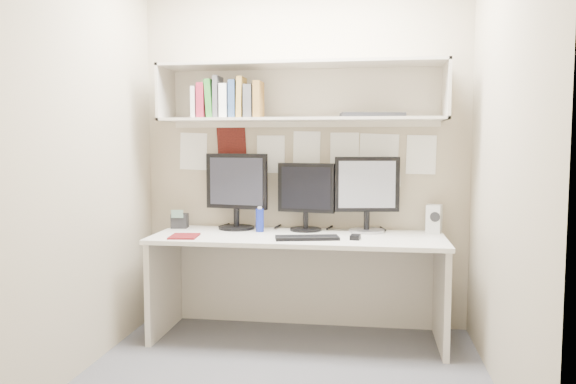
# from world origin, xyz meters

# --- Properties ---
(floor) EXTENTS (2.40, 2.00, 0.01)m
(floor) POSITION_xyz_m (0.00, 0.00, 0.00)
(floor) COLOR #4B4A50
(floor) RESTS_ON ground
(wall_back) EXTENTS (2.40, 0.02, 2.60)m
(wall_back) POSITION_xyz_m (0.00, 1.00, 1.30)
(wall_back) COLOR tan
(wall_back) RESTS_ON ground
(wall_front) EXTENTS (2.40, 0.02, 2.60)m
(wall_front) POSITION_xyz_m (0.00, -1.00, 1.30)
(wall_front) COLOR tan
(wall_front) RESTS_ON ground
(wall_left) EXTENTS (0.02, 2.00, 2.60)m
(wall_left) POSITION_xyz_m (-1.20, 0.00, 1.30)
(wall_left) COLOR tan
(wall_left) RESTS_ON ground
(wall_right) EXTENTS (0.02, 2.00, 2.60)m
(wall_right) POSITION_xyz_m (1.20, 0.00, 1.30)
(wall_right) COLOR tan
(wall_right) RESTS_ON ground
(desk) EXTENTS (2.00, 0.70, 0.73)m
(desk) POSITION_xyz_m (0.00, 0.65, 0.37)
(desk) COLOR beige
(desk) RESTS_ON floor
(overhead_hutch) EXTENTS (2.00, 0.38, 0.40)m
(overhead_hutch) POSITION_xyz_m (0.00, 0.86, 1.72)
(overhead_hutch) COLOR beige
(overhead_hutch) RESTS_ON wall_back
(pinned_papers) EXTENTS (1.92, 0.01, 0.48)m
(pinned_papers) POSITION_xyz_m (0.00, 0.99, 1.25)
(pinned_papers) COLOR white
(pinned_papers) RESTS_ON wall_back
(monitor_left) EXTENTS (0.48, 0.26, 0.56)m
(monitor_left) POSITION_xyz_m (-0.48, 0.87, 1.03)
(monitor_left) COLOR black
(monitor_left) RESTS_ON desk
(monitor_center) EXTENTS (0.42, 0.23, 0.49)m
(monitor_center) POSITION_xyz_m (0.03, 0.87, 0.99)
(monitor_center) COLOR black
(monitor_center) RESTS_ON desk
(monitor_right) EXTENTS (0.46, 0.25, 0.54)m
(monitor_right) POSITION_xyz_m (0.47, 0.87, 1.02)
(monitor_right) COLOR #A5A5AA
(monitor_right) RESTS_ON desk
(keyboard) EXTENTS (0.44, 0.23, 0.02)m
(keyboard) POSITION_xyz_m (0.08, 0.49, 0.74)
(keyboard) COLOR black
(keyboard) RESTS_ON desk
(mouse) EXTENTS (0.07, 0.11, 0.03)m
(mouse) POSITION_xyz_m (0.40, 0.53, 0.75)
(mouse) COLOR black
(mouse) RESTS_ON desk
(speaker) EXTENTS (0.12, 0.13, 0.20)m
(speaker) POSITION_xyz_m (0.94, 0.90, 0.83)
(speaker) COLOR beige
(speaker) RESTS_ON desk
(blue_bottle) EXTENTS (0.06, 0.06, 0.18)m
(blue_bottle) POSITION_xyz_m (-0.29, 0.76, 0.82)
(blue_bottle) COLOR navy
(blue_bottle) RESTS_ON desk
(maroon_notebook) EXTENTS (0.20, 0.24, 0.01)m
(maroon_notebook) POSITION_xyz_m (-0.75, 0.46, 0.74)
(maroon_notebook) COLOR #5B0F12
(maroon_notebook) RESTS_ON desk
(desk_phone) EXTENTS (0.13, 0.12, 0.14)m
(desk_phone) POSITION_xyz_m (-0.92, 0.85, 0.79)
(desk_phone) COLOR black
(desk_phone) RESTS_ON desk
(book_stack) EXTENTS (0.49, 0.18, 0.29)m
(book_stack) POSITION_xyz_m (-0.51, 0.75, 1.67)
(book_stack) COLOR silver
(book_stack) RESTS_ON overhead_hutch
(hutch_tray) EXTENTS (0.46, 0.24, 0.03)m
(hutch_tray) POSITION_xyz_m (0.50, 0.78, 1.56)
(hutch_tray) COLOR black
(hutch_tray) RESTS_ON overhead_hutch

